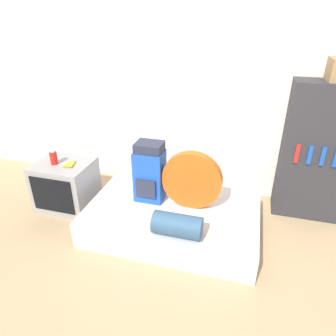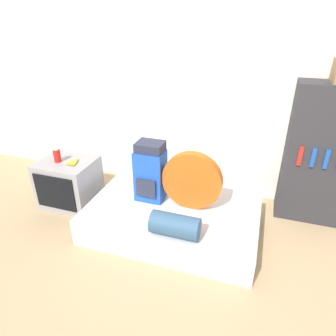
# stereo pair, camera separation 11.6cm
# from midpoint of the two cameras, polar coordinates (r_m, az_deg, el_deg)

# --- Properties ---
(ground_plane) EXTENTS (16.00, 16.00, 0.00)m
(ground_plane) POSITION_cam_midpoint_polar(r_m,az_deg,el_deg) (2.81, -1.64, -20.70)
(ground_plane) COLOR tan
(wall_back) EXTENTS (8.00, 0.05, 2.60)m
(wall_back) POSITION_cam_midpoint_polar(r_m,az_deg,el_deg) (3.65, 7.65, 14.52)
(wall_back) COLOR white
(wall_back) RESTS_ON ground_plane
(bed) EXTENTS (1.76, 1.12, 0.29)m
(bed) POSITION_cam_midpoint_polar(r_m,az_deg,el_deg) (3.25, 1.95, -9.53)
(bed) COLOR silver
(bed) RESTS_ON ground_plane
(backpack) EXTENTS (0.30, 0.27, 0.65)m
(backpack) POSITION_cam_midpoint_polar(r_m,az_deg,el_deg) (3.16, -2.33, -0.82)
(backpack) COLOR blue
(backpack) RESTS_ON bed
(tent_bag) EXTENTS (0.61, 0.10, 0.61)m
(tent_bag) POSITION_cam_midpoint_polar(r_m,az_deg,el_deg) (3.03, 5.68, -2.43)
(tent_bag) COLOR #E05B19
(tent_bag) RESTS_ON bed
(sleeping_roll) EXTENTS (0.45, 0.21, 0.21)m
(sleeping_roll) POSITION_cam_midpoint_polar(r_m,az_deg,el_deg) (2.74, 2.58, -10.87)
(sleeping_roll) COLOR #33567A
(sleeping_roll) RESTS_ON bed
(television) EXTENTS (0.63, 0.55, 0.57)m
(television) POSITION_cam_midpoint_polar(r_m,az_deg,el_deg) (3.77, -17.48, -2.67)
(television) COLOR #939399
(television) RESTS_ON ground_plane
(canister) EXTENTS (0.08, 0.08, 0.17)m
(canister) POSITION_cam_midpoint_polar(r_m,az_deg,el_deg) (3.63, -19.52, 2.26)
(canister) COLOR red
(canister) RESTS_ON television
(banana_bunch) EXTENTS (0.13, 0.18, 0.03)m
(banana_bunch) POSITION_cam_midpoint_polar(r_m,az_deg,el_deg) (3.57, -16.62, 1.15)
(banana_bunch) COLOR yellow
(banana_bunch) RESTS_ON television
(bookshelf) EXTENTS (0.76, 0.36, 1.52)m
(bookshelf) POSITION_cam_midpoint_polar(r_m,az_deg,el_deg) (3.58, 28.28, 1.99)
(bookshelf) COLOR #2D2D33
(bookshelf) RESTS_ON ground_plane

